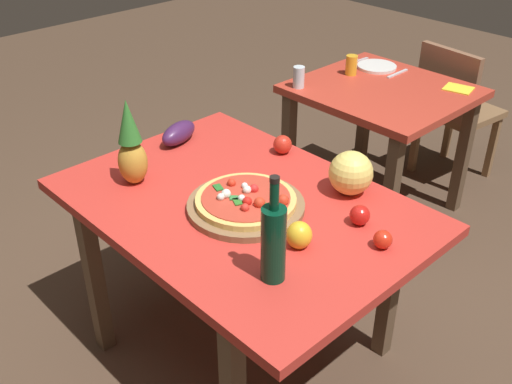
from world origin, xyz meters
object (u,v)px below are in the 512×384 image
(pineapple_left, at_px, (131,147))
(fork_utensil, at_px, (357,61))
(display_table, at_px, (241,220))
(dining_chair, at_px, (453,106))
(knife_utensil, at_px, (397,74))
(melon, at_px, (351,173))
(drinking_glass_juice, at_px, (351,65))
(napkin_folded, at_px, (458,89))
(wine_bottle, at_px, (273,242))
(dinner_plate, at_px, (377,67))
(tomato_by_bottle, at_px, (383,239))
(tomato_near_board, at_px, (283,144))
(tomato_at_corner, at_px, (360,215))
(pizza_board, at_px, (246,206))
(bell_pepper, at_px, (299,235))
(pizza, at_px, (246,200))
(drinking_glass_water, at_px, (299,77))
(eggplant, at_px, (179,133))

(pineapple_left, bearing_deg, fork_utensil, 98.91)
(display_table, relative_size, dining_chair, 1.56)
(dining_chair, bearing_deg, knife_utensil, 75.77)
(dining_chair, height_order, melon, melon)
(pineapple_left, height_order, drinking_glass_juice, pineapple_left)
(display_table, bearing_deg, napkin_folded, 90.91)
(wine_bottle, xyz_separation_m, dinner_plate, (-0.90, 1.73, -0.13))
(tomato_by_bottle, bearing_deg, tomato_near_board, 160.90)
(wine_bottle, bearing_deg, tomato_at_corner, 89.85)
(tomato_near_board, bearing_deg, tomato_by_bottle, -19.10)
(tomato_by_bottle, xyz_separation_m, fork_utensil, (-1.18, 1.36, -0.03))
(knife_utensil, bearing_deg, pizza_board, -75.00)
(wine_bottle, height_order, bell_pepper, wine_bottle)
(display_table, distance_m, bell_pepper, 0.36)
(tomato_at_corner, bearing_deg, dinner_plate, 124.53)
(drinking_glass_juice, height_order, napkin_folded, drinking_glass_juice)
(bell_pepper, height_order, napkin_folded, bell_pepper)
(pizza_board, bearing_deg, napkin_folded, 92.73)
(pizza, height_order, napkin_folded, pizza)
(pizza, xyz_separation_m, melon, (0.18, 0.36, 0.04))
(melon, distance_m, tomato_by_bottle, 0.35)
(tomato_at_corner, bearing_deg, drinking_glass_water, 142.50)
(eggplant, distance_m, drinking_glass_water, 0.85)
(dinner_plate, height_order, fork_utensil, dinner_plate)
(display_table, bearing_deg, pizza_board, -21.04)
(dining_chair, relative_size, dinner_plate, 3.86)
(drinking_glass_water, bearing_deg, eggplant, -84.57)
(pizza, height_order, tomato_at_corner, pizza)
(pizza_board, relative_size, tomato_near_board, 5.39)
(drinking_glass_juice, bearing_deg, dining_chair, 60.55)
(wine_bottle, relative_size, tomato_at_corner, 4.99)
(eggplant, bearing_deg, tomato_by_bottle, 0.94)
(pineapple_left, xyz_separation_m, knife_utensil, (0.01, 1.71, -0.15))
(pineapple_left, relative_size, tomato_by_bottle, 5.46)
(pizza_board, height_order, fork_utensil, pizza_board)
(wine_bottle, relative_size, tomato_by_bottle, 5.66)
(pizza_board, bearing_deg, bell_pepper, -5.00)
(tomato_by_bottle, relative_size, knife_utensil, 0.35)
(bell_pepper, relative_size, drinking_glass_water, 0.84)
(drinking_glass_juice, relative_size, fork_utensil, 0.60)
(wine_bottle, bearing_deg, pizza, 149.12)
(dining_chair, xyz_separation_m, fork_utensil, (-0.44, -0.40, 0.26))
(pizza_board, bearing_deg, knife_utensil, 105.44)
(melon, height_order, drinking_glass_water, melon)
(tomato_near_board, bearing_deg, dinner_plate, 107.32)
(eggplant, distance_m, dinner_plate, 1.38)
(drinking_glass_juice, bearing_deg, bell_pepper, -57.17)
(wine_bottle, bearing_deg, melon, 105.50)
(bell_pepper, relative_size, tomato_near_board, 1.20)
(tomato_by_bottle, xyz_separation_m, dinner_plate, (-1.04, 1.36, -0.02))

